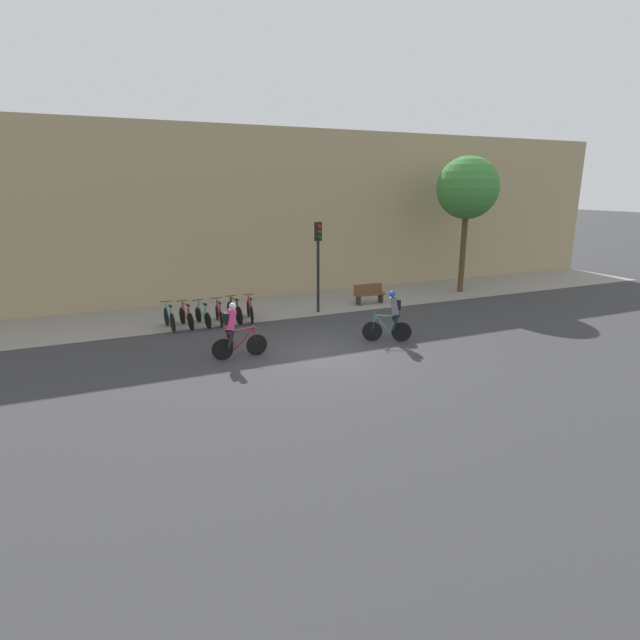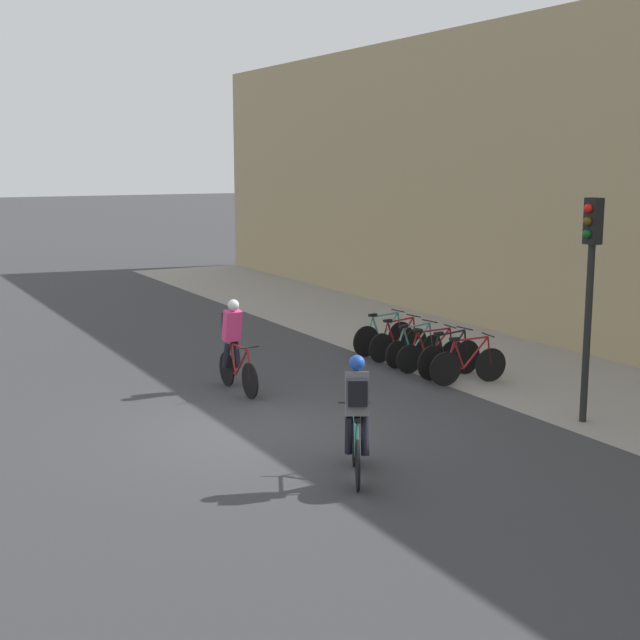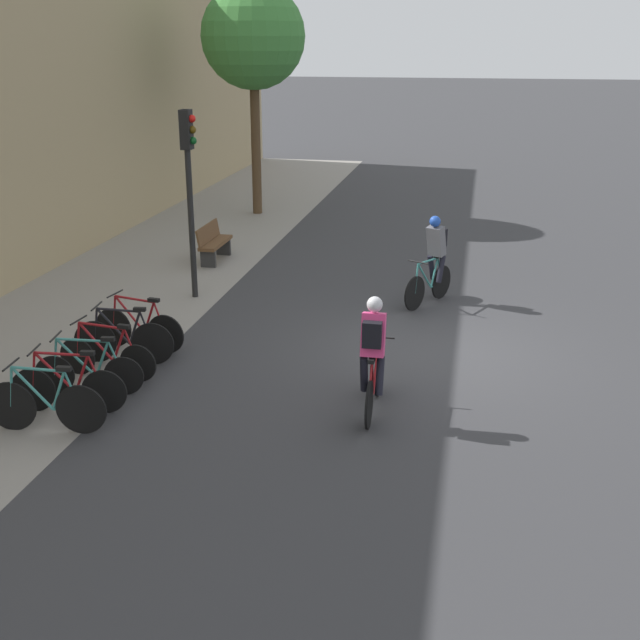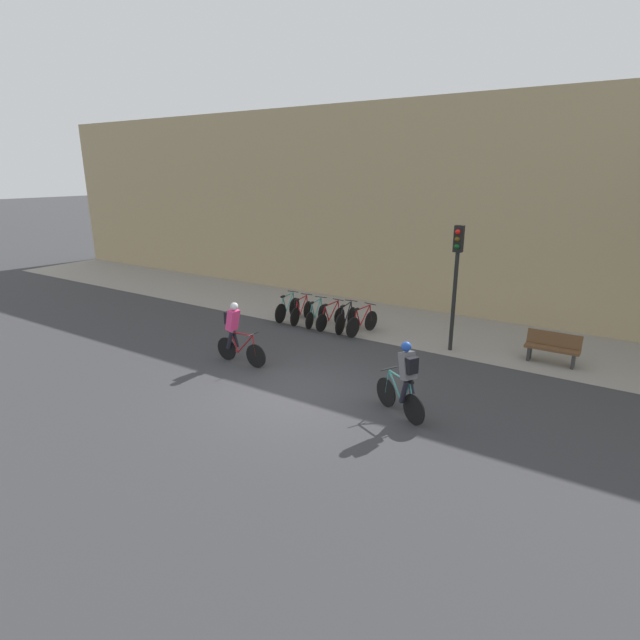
# 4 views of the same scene
# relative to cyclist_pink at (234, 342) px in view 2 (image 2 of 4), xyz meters

# --- Properties ---
(ground) EXTENTS (200.00, 200.00, 0.00)m
(ground) POSITION_rel_cyclist_pink_xyz_m (2.66, -0.68, -0.95)
(ground) COLOR #333335
(kerb_strip) EXTENTS (44.00, 4.50, 0.01)m
(kerb_strip) POSITION_rel_cyclist_pink_xyz_m (2.66, 6.07, -0.94)
(kerb_strip) COLOR gray
(kerb_strip) RESTS_ON ground
(cyclist_pink) EXTENTS (1.77, 0.46, 1.78)m
(cyclist_pink) POSITION_rel_cyclist_pink_xyz_m (0.00, 0.00, 0.00)
(cyclist_pink) COLOR black
(cyclist_pink) RESTS_ON ground
(cyclist_grey) EXTENTS (1.52, 0.82, 1.79)m
(cyclist_grey) POSITION_rel_cyclist_pink_xyz_m (5.41, -0.48, 0.00)
(cyclist_grey) COLOR black
(cyclist_grey) RESTS_ON ground
(parked_bike_0) EXTENTS (0.46, 1.69, 0.99)m
(parked_bike_0) POSITION_rel_cyclist_pink_xyz_m (-1.35, 4.28, -0.53)
(parked_bike_0) COLOR black
(parked_bike_0) RESTS_ON ground
(parked_bike_1) EXTENTS (0.46, 1.68, 0.96)m
(parked_bike_1) POSITION_rel_cyclist_pink_xyz_m (-0.73, 4.27, -0.55)
(parked_bike_1) COLOR black
(parked_bike_1) RESTS_ON ground
(parked_bike_2) EXTENTS (0.46, 1.64, 0.94)m
(parked_bike_2) POSITION_rel_cyclist_pink_xyz_m (-0.10, 4.27, -0.56)
(parked_bike_2) COLOR black
(parked_bike_2) RESTS_ON ground
(parked_bike_3) EXTENTS (0.46, 1.67, 0.94)m
(parked_bike_3) POSITION_rel_cyclist_pink_xyz_m (0.52, 4.27, -0.56)
(parked_bike_3) COLOR black
(parked_bike_3) RESTS_ON ground
(parked_bike_4) EXTENTS (0.46, 1.68, 0.99)m
(parked_bike_4) POSITION_rel_cyclist_pink_xyz_m (1.15, 4.28, -0.53)
(parked_bike_4) COLOR black
(parked_bike_4) RESTS_ON ground
(parked_bike_5) EXTENTS (0.46, 1.69, 0.98)m
(parked_bike_5) POSITION_rel_cyclist_pink_xyz_m (1.77, 4.27, -0.54)
(parked_bike_5) COLOR black
(parked_bike_5) RESTS_ON ground
(traffic_light_pole) EXTENTS (0.26, 0.30, 3.79)m
(traffic_light_pole) POSITION_rel_cyclist_pink_xyz_m (4.80, 4.36, 1.67)
(traffic_light_pole) COLOR black
(traffic_light_pole) RESTS_ON ground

